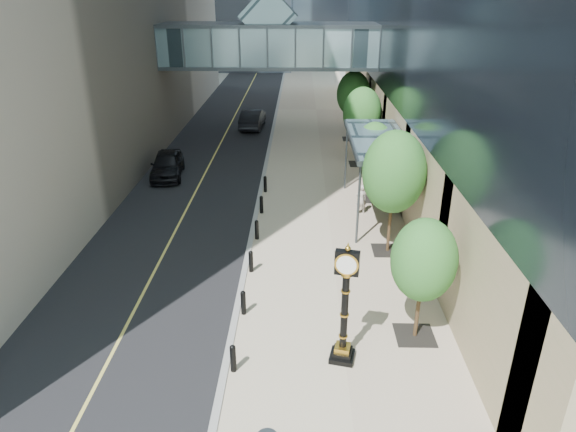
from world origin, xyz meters
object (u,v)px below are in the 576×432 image
object	(u,v)px
street_clock	(344,313)
pedestrian	(361,199)
car_far	(253,118)
car_near	(167,164)

from	to	relation	value
street_clock	pedestrian	size ratio (longest dim) A/B	2.56
car_far	street_clock	bearing A→B (deg)	104.15
pedestrian	car_near	distance (m)	13.48
car_near	street_clock	bearing A→B (deg)	-67.91
car_far	car_near	bearing A→B (deg)	74.41
car_near	car_far	xyz separation A→B (m)	(4.52, 12.90, 0.00)
street_clock	car_far	xyz separation A→B (m)	(-5.72, 31.01, -1.07)
pedestrian	car_far	xyz separation A→B (m)	(-7.61, 18.81, -0.05)
pedestrian	car_far	bearing A→B (deg)	-82.04
car_near	car_far	distance (m)	13.67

